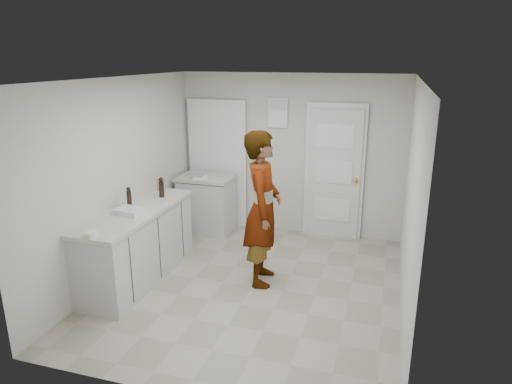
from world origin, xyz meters
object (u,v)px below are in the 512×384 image
(cake_mix_box, at_px, (161,185))
(baking_dish, at_px, (130,211))
(oil_cruet_b, at_px, (129,198))
(spice_jar, at_px, (163,191))
(person, at_px, (263,209))
(oil_cruet_a, at_px, (161,188))
(egg_bowl, at_px, (91,234))

(cake_mix_box, distance_m, baking_dish, 0.98)
(oil_cruet_b, bearing_deg, spice_jar, 79.52)
(person, xyz_separation_m, baking_dish, (-1.50, -0.53, -0.00))
(person, distance_m, baking_dish, 1.59)
(cake_mix_box, xyz_separation_m, spice_jar, (0.10, -0.15, -0.04))
(spice_jar, bearing_deg, oil_cruet_b, -100.48)
(spice_jar, distance_m, baking_dish, 0.83)
(spice_jar, height_order, oil_cruet_a, oil_cruet_a)
(cake_mix_box, relative_size, spice_jar, 2.03)
(oil_cruet_b, distance_m, baking_dish, 0.25)
(oil_cruet_b, bearing_deg, egg_bowl, -82.01)
(baking_dish, bearing_deg, egg_bowl, -89.35)
(person, xyz_separation_m, egg_bowl, (-1.49, -1.29, -0.01))
(oil_cruet_a, bearing_deg, egg_bowl, -91.34)
(person, distance_m, spice_jar, 1.54)
(oil_cruet_a, bearing_deg, person, -7.14)
(person, xyz_separation_m, cake_mix_box, (-1.60, 0.45, 0.05))
(person, distance_m, egg_bowl, 1.97)
(cake_mix_box, distance_m, oil_cruet_a, 0.31)
(oil_cruet_b, bearing_deg, baking_dish, -56.80)
(person, bearing_deg, egg_bowl, 121.40)
(cake_mix_box, xyz_separation_m, oil_cruet_a, (0.15, -0.27, 0.04))
(person, distance_m, cake_mix_box, 1.67)
(baking_dish, xyz_separation_m, egg_bowl, (0.01, -0.77, -0.00))
(spice_jar, bearing_deg, oil_cruet_a, -67.32)
(baking_dish, bearing_deg, oil_cruet_a, 86.51)
(oil_cruet_b, relative_size, baking_dish, 0.70)
(cake_mix_box, height_order, oil_cruet_b, oil_cruet_b)
(baking_dish, bearing_deg, spice_jar, 90.52)
(spice_jar, bearing_deg, baking_dish, -89.48)
(cake_mix_box, xyz_separation_m, egg_bowl, (0.11, -1.74, -0.06))
(spice_jar, xyz_separation_m, oil_cruet_b, (-0.12, -0.64, 0.08))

